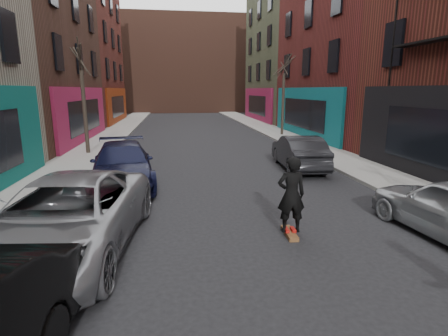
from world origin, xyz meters
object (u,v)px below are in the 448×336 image
object	(u,v)px
tree_left_far	(83,89)
parked_right_end	(299,152)
skateboarder	(291,195)
tree_right_far	(284,87)
parked_left_end	(122,164)
parked_left_far	(67,217)
skateboard	(290,233)

from	to	relation	value
tree_left_far	parked_right_end	world-z (taller)	tree_left_far
tree_left_far	skateboarder	size ratio (longest dim) A/B	3.62
tree_left_far	skateboarder	distance (m)	13.73
tree_left_far	tree_right_far	size ratio (longest dim) A/B	0.96
parked_right_end	tree_right_far	bearing A→B (deg)	-98.90
parked_left_end	parked_right_end	size ratio (longest dim) A/B	1.17
tree_left_far	parked_left_far	world-z (taller)	tree_left_far
parked_right_end	skateboarder	bearing A→B (deg)	73.40
tree_left_far	tree_right_far	xyz separation A→B (m)	(12.40, 6.00, 0.15)
skateboard	parked_left_far	bearing A→B (deg)	-174.75
parked_right_end	skateboard	size ratio (longest dim) A/B	5.49
parked_left_far	parked_right_end	xyz separation A→B (m)	(7.56, 7.09, -0.07)
parked_right_end	skateboarder	world-z (taller)	skateboarder
tree_left_far	parked_right_end	distance (m)	11.17
skateboard	skateboarder	distance (m)	0.95
skateboard	tree_right_far	bearing A→B (deg)	76.00
skateboarder	parked_right_end	bearing A→B (deg)	-108.60
parked_left_far	parked_left_end	xyz separation A→B (m)	(0.38, 5.43, -0.05)
tree_left_far	parked_left_far	distance (m)	12.19
tree_right_far	parked_right_end	world-z (taller)	tree_right_far
parked_left_end	skateboard	distance (m)	6.92
parked_left_end	skateboarder	xyz separation A→B (m)	(4.49, -5.22, 0.25)
tree_left_far	parked_left_end	distance (m)	7.30
tree_left_far	tree_right_far	world-z (taller)	tree_right_far
parked_left_end	parked_right_end	world-z (taller)	parked_left_end
parked_right_end	skateboarder	distance (m)	7.39
parked_left_far	parked_left_end	distance (m)	5.44
tree_right_far	parked_right_end	size ratio (longest dim) A/B	1.55
parked_left_far	skateboarder	xyz separation A→B (m)	(4.87, 0.21, 0.20)
tree_right_far	parked_right_end	xyz separation A→B (m)	(-2.58, -10.61, -2.81)
tree_left_far	skateboard	distance (m)	13.92
skateboarder	tree_left_far	bearing A→B (deg)	-55.42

